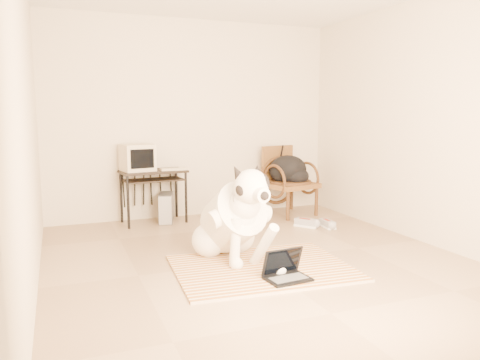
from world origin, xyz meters
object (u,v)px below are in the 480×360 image
laptop (286,272)px  backpack (289,171)px  crt_monitor (137,158)px  pc_tower (166,208)px  dog (234,220)px  computer_desk (153,178)px  rattan_chair (287,180)px

laptop → backpack: (1.25, 2.34, 0.55)m
crt_monitor → pc_tower: crt_monitor is taller
crt_monitor → pc_tower: 0.76m
dog → laptop: 0.81m
crt_monitor → pc_tower: (0.35, -0.05, -0.68)m
dog → crt_monitor: crt_monitor is taller
backpack → computer_desk: bearing=173.2°
dog → computer_desk: 1.92m
dog → computer_desk: size_ratio=1.58×
laptop → computer_desk: bearing=103.8°
laptop → backpack: size_ratio=0.72×
pc_tower → rattan_chair: rattan_chair is taller
crt_monitor → pc_tower: bearing=-7.7°
computer_desk → laptop: bearing=-76.2°
pc_tower → rattan_chair: bearing=-4.8°
laptop → backpack: 2.71m
laptop → rattan_chair: rattan_chair is taller
crt_monitor → backpack: 2.10m
computer_desk → backpack: backpack is taller
rattan_chair → dog: bearing=-130.8°
pc_tower → backpack: 1.79m
rattan_chair → backpack: (-0.00, -0.06, 0.15)m
computer_desk → pc_tower: computer_desk is taller
computer_desk → crt_monitor: 0.33m
crt_monitor → rattan_chair: (2.08, -0.19, -0.38)m
backpack → laptop: bearing=-118.1°
rattan_chair → pc_tower: bearing=175.2°
rattan_chair → backpack: rattan_chair is taller
pc_tower → backpack: (1.72, -0.21, 0.44)m
crt_monitor → pc_tower: size_ratio=1.00×
crt_monitor → backpack: bearing=-7.0°
computer_desk → rattan_chair: size_ratio=0.90×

